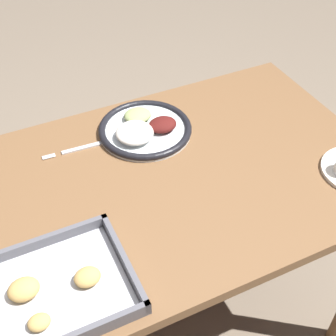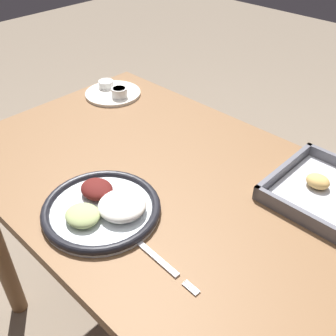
# 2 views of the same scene
# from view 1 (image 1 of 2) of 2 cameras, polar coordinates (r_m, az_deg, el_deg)

# --- Properties ---
(ground_plane) EXTENTS (8.00, 8.00, 0.00)m
(ground_plane) POSITION_cam_1_polar(r_m,az_deg,el_deg) (1.80, -0.26, -18.57)
(ground_plane) COLOR #7A6B59
(dining_table) EXTENTS (1.14, 0.71, 0.76)m
(dining_table) POSITION_cam_1_polar(r_m,az_deg,el_deg) (1.29, -0.34, -5.26)
(dining_table) COLOR brown
(dining_table) RESTS_ON ground_plane
(dinner_plate) EXTENTS (0.26, 0.26, 0.05)m
(dinner_plate) POSITION_cam_1_polar(r_m,az_deg,el_deg) (1.32, -2.90, 4.81)
(dinner_plate) COLOR silver
(dinner_plate) RESTS_ON dining_table
(fork) EXTENTS (0.21, 0.02, 0.00)m
(fork) POSITION_cam_1_polar(r_m,az_deg,el_deg) (1.30, -10.19, 2.49)
(fork) COLOR silver
(fork) RESTS_ON dining_table
(baking_tray) EXTENTS (0.36, 0.25, 0.04)m
(baking_tray) POSITION_cam_1_polar(r_m,az_deg,el_deg) (1.00, -15.19, -14.63)
(baking_tray) COLOR #595960
(baking_tray) RESTS_ON dining_table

